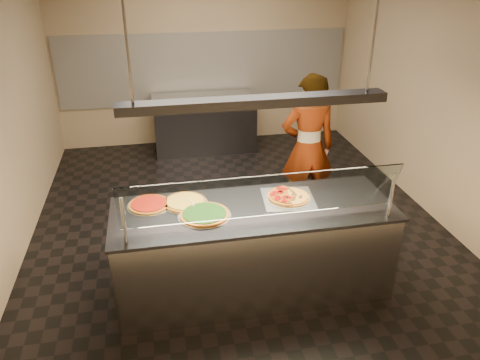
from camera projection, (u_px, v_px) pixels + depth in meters
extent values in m
cube|color=black|center=(238.00, 223.00, 5.92)|extent=(5.00, 6.00, 0.02)
cube|color=tan|center=(205.00, 56.00, 7.92)|extent=(5.00, 0.02, 3.00)
cube|color=tan|center=(339.00, 267.00, 2.61)|extent=(5.00, 0.02, 3.00)
cube|color=tan|center=(0.00, 122.00, 4.83)|extent=(0.02, 6.00, 3.00)
cube|color=tan|center=(440.00, 96.00, 5.69)|extent=(0.02, 6.00, 3.00)
cube|color=silver|center=(205.00, 68.00, 7.98)|extent=(4.90, 0.02, 1.20)
cube|color=#B7B7BC|center=(253.00, 251.00, 4.58)|extent=(2.60, 0.90, 0.90)
cube|color=#313136|center=(254.00, 209.00, 4.37)|extent=(2.64, 0.94, 0.03)
cylinder|color=#B7B7BC|center=(124.00, 222.00, 3.72)|extent=(0.03, 0.03, 0.44)
cylinder|color=#B7B7BC|center=(391.00, 196.00, 4.11)|extent=(0.03, 0.03, 0.44)
cube|color=white|center=(263.00, 196.00, 3.93)|extent=(2.40, 0.18, 0.47)
cube|color=silver|center=(288.00, 198.00, 4.53)|extent=(0.54, 0.54, 0.01)
cylinder|color=silver|center=(288.00, 198.00, 4.53)|extent=(0.43, 0.43, 0.01)
cylinder|color=#730504|center=(284.00, 188.00, 4.60)|extent=(0.06, 0.06, 0.01)
cylinder|color=#730504|center=(279.00, 188.00, 4.62)|extent=(0.06, 0.06, 0.01)
cylinder|color=#730504|center=(280.00, 191.00, 4.56)|extent=(0.06, 0.06, 0.01)
cylinder|color=#730504|center=(280.00, 192.00, 4.53)|extent=(0.06, 0.06, 0.01)
cylinder|color=#730504|center=(275.00, 192.00, 4.53)|extent=(0.06, 0.06, 0.01)
cylinder|color=#730504|center=(273.00, 194.00, 4.50)|extent=(0.06, 0.06, 0.01)
cylinder|color=#730504|center=(277.00, 196.00, 4.46)|extent=(0.06, 0.06, 0.01)
cylinder|color=#730504|center=(277.00, 198.00, 4.41)|extent=(0.06, 0.06, 0.01)
cylinder|color=#730504|center=(285.00, 197.00, 4.44)|extent=(0.06, 0.06, 0.01)
cylinder|color=#730504|center=(284.00, 200.00, 4.38)|extent=(0.06, 0.06, 0.01)
cylinder|color=#730504|center=(288.00, 197.00, 4.44)|extent=(0.06, 0.06, 0.01)
cube|color=#19590F|center=(283.00, 189.00, 4.58)|extent=(0.01, 0.02, 0.01)
cube|color=#19590F|center=(277.00, 188.00, 4.61)|extent=(0.02, 0.02, 0.01)
cube|color=#19590F|center=(283.00, 192.00, 4.53)|extent=(0.02, 0.01, 0.01)
cube|color=#19590F|center=(276.00, 194.00, 4.50)|extent=(0.01, 0.02, 0.01)
cube|color=#19590F|center=(276.00, 195.00, 4.48)|extent=(0.02, 0.01, 0.01)
cube|color=#19590F|center=(281.00, 197.00, 4.43)|extent=(0.02, 0.02, 0.01)
cube|color=#19590F|center=(286.00, 197.00, 4.43)|extent=(0.02, 0.02, 0.01)
cube|color=#19590F|center=(289.00, 201.00, 4.36)|extent=(0.02, 0.02, 0.01)
sphere|color=#513014|center=(292.00, 200.00, 4.43)|extent=(0.03, 0.03, 0.03)
sphere|color=#513014|center=(294.00, 199.00, 4.44)|extent=(0.03, 0.03, 0.03)
sphere|color=#513014|center=(293.00, 197.00, 4.48)|extent=(0.03, 0.03, 0.03)
sphere|color=#513014|center=(294.00, 197.00, 4.48)|extent=(0.03, 0.03, 0.03)
sphere|color=#513014|center=(300.00, 197.00, 4.48)|extent=(0.03, 0.03, 0.03)
sphere|color=#513014|center=(300.00, 196.00, 4.50)|extent=(0.03, 0.03, 0.03)
sphere|color=#513014|center=(295.00, 195.00, 4.53)|extent=(0.03, 0.03, 0.03)
sphere|color=#513014|center=(293.00, 194.00, 4.53)|extent=(0.03, 0.03, 0.03)
sphere|color=#513014|center=(294.00, 193.00, 4.56)|extent=(0.03, 0.03, 0.03)
sphere|color=#513014|center=(293.00, 192.00, 4.58)|extent=(0.03, 0.03, 0.03)
sphere|color=#513014|center=(291.00, 190.00, 4.60)|extent=(0.03, 0.03, 0.03)
sphere|color=#513014|center=(289.00, 188.00, 4.65)|extent=(0.03, 0.03, 0.03)
sphere|color=#513014|center=(287.00, 189.00, 4.64)|extent=(0.03, 0.03, 0.03)
cylinder|color=silver|center=(204.00, 215.00, 4.24)|extent=(0.48, 0.48, 0.01)
cylinder|color=brown|center=(204.00, 214.00, 4.23)|extent=(0.45, 0.45, 0.02)
cylinder|color=#0E330E|center=(204.00, 213.00, 4.22)|extent=(0.39, 0.39, 0.01)
cylinder|color=silver|center=(185.00, 203.00, 4.45)|extent=(0.43, 0.43, 0.01)
cylinder|color=brown|center=(185.00, 202.00, 4.45)|extent=(0.40, 0.40, 0.02)
cylinder|color=gold|center=(185.00, 201.00, 4.44)|extent=(0.35, 0.35, 0.01)
cylinder|color=silver|center=(149.00, 205.00, 4.41)|extent=(0.41, 0.41, 0.01)
cylinder|color=brown|center=(149.00, 204.00, 4.40)|extent=(0.38, 0.38, 0.02)
cylinder|color=#7D0701|center=(149.00, 203.00, 4.40)|extent=(0.33, 0.33, 0.01)
cube|color=#B7B7BC|center=(204.00, 206.00, 4.33)|extent=(0.15, 0.13, 0.00)
cylinder|color=tan|center=(192.00, 203.00, 4.40)|extent=(0.05, 0.14, 0.02)
cube|color=#313136|center=(205.00, 124.00, 7.96)|extent=(1.68, 0.70, 0.90)
cube|color=#B7B7BC|center=(204.00, 97.00, 7.75)|extent=(1.72, 0.74, 0.03)
imported|color=#3E3B46|center=(308.00, 148.00, 5.72)|extent=(0.70, 0.48, 1.85)
cube|color=#313136|center=(255.00, 102.00, 3.92)|extent=(2.30, 0.18, 0.08)
cylinder|color=#B7B7BC|center=(126.00, 39.00, 3.51)|extent=(0.02, 0.02, 1.01)
cylinder|color=#B7B7BC|center=(374.00, 31.00, 3.85)|extent=(0.02, 0.02, 1.01)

